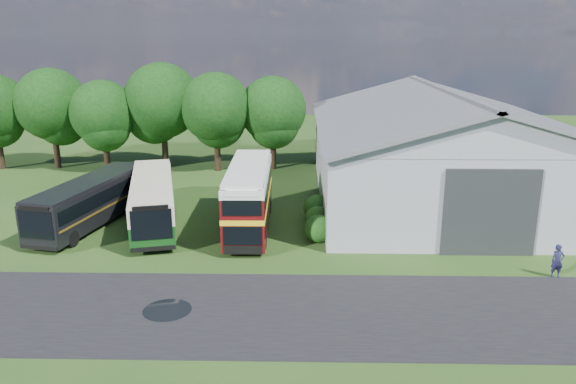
{
  "coord_description": "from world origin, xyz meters",
  "views": [
    {
      "loc": [
        4.46,
        -25.79,
        12.1
      ],
      "look_at": [
        3.73,
        8.0,
        2.48
      ],
      "focal_mm": 35.0,
      "sensor_mm": 36.0,
      "label": 1
    }
  ],
  "objects_px": {
    "bus_green_single": "(153,200)",
    "bus_dark_single": "(91,201)",
    "visitor_a": "(557,262)",
    "bus_maroon_double": "(249,198)",
    "storage_shed": "(440,142)"
  },
  "relations": [
    {
      "from": "bus_maroon_double",
      "to": "visitor_a",
      "type": "xyz_separation_m",
      "value": [
        16.33,
        -6.94,
        -1.22
      ]
    },
    {
      "from": "visitor_a",
      "to": "storage_shed",
      "type": "bearing_deg",
      "value": 100.4
    },
    {
      "from": "storage_shed",
      "to": "visitor_a",
      "type": "bearing_deg",
      "value": -80.14
    },
    {
      "from": "visitor_a",
      "to": "bus_green_single",
      "type": "bearing_deg",
      "value": 161.57
    },
    {
      "from": "storage_shed",
      "to": "bus_maroon_double",
      "type": "height_order",
      "value": "storage_shed"
    },
    {
      "from": "bus_green_single",
      "to": "visitor_a",
      "type": "bearing_deg",
      "value": -32.81
    },
    {
      "from": "bus_green_single",
      "to": "bus_maroon_double",
      "type": "distance_m",
      "value": 6.41
    },
    {
      "from": "storage_shed",
      "to": "visitor_a",
      "type": "relative_size",
      "value": 14.1
    },
    {
      "from": "visitor_a",
      "to": "bus_dark_single",
      "type": "bearing_deg",
      "value": 164.45
    },
    {
      "from": "bus_green_single",
      "to": "bus_dark_single",
      "type": "xyz_separation_m",
      "value": [
        -4.03,
        -0.09,
        -0.07
      ]
    },
    {
      "from": "bus_maroon_double",
      "to": "bus_dark_single",
      "type": "xyz_separation_m",
      "value": [
        -10.37,
        0.76,
        -0.51
      ]
    },
    {
      "from": "bus_green_single",
      "to": "bus_maroon_double",
      "type": "xyz_separation_m",
      "value": [
        6.34,
        -0.85,
        0.44
      ]
    },
    {
      "from": "bus_green_single",
      "to": "bus_maroon_double",
      "type": "height_order",
      "value": "bus_maroon_double"
    },
    {
      "from": "storage_shed",
      "to": "bus_maroon_double",
      "type": "relative_size",
      "value": 2.53
    },
    {
      "from": "storage_shed",
      "to": "bus_dark_single",
      "type": "relative_size",
      "value": 2.23
    }
  ]
}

